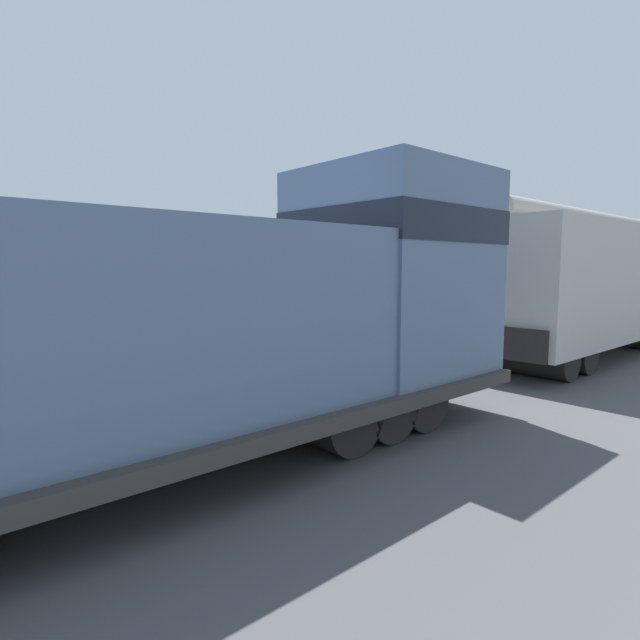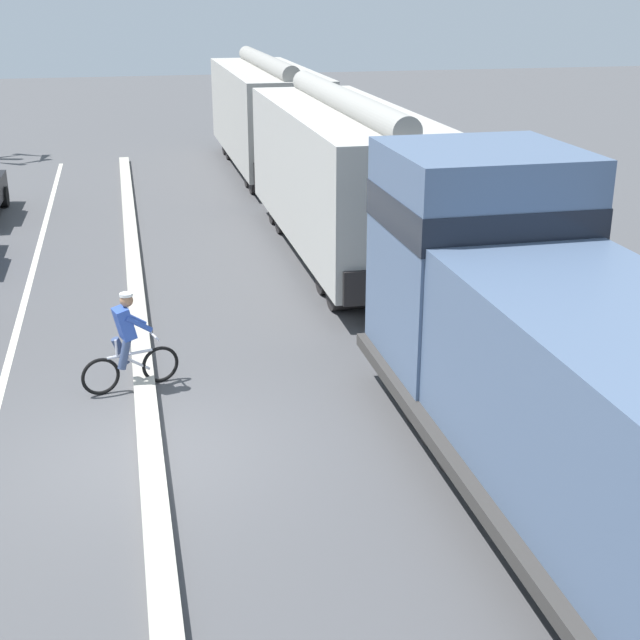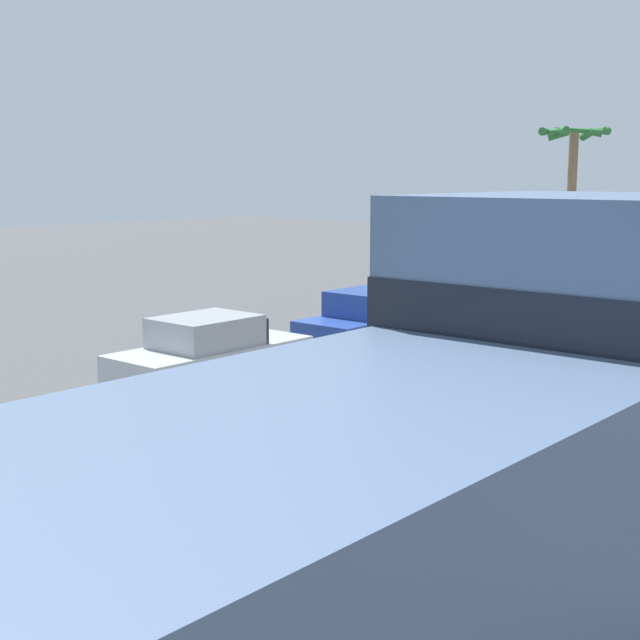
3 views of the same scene
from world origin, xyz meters
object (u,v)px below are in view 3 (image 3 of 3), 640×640
(parked_car_black, at_px, (485,300))
(cyclist, at_px, (279,422))
(parked_car_silver, at_px, (211,356))
(locomotive, at_px, (331,612))
(palm_tree_near, at_px, (573,164))
(parked_car_blue, at_px, (374,323))

(parked_car_black, xyz_separation_m, cyclist, (4.36, -13.17, 0.00))
(parked_car_silver, xyz_separation_m, cyclist, (4.34, -2.60, 0.00))
(parked_car_black, bearing_deg, locomotive, -62.01)
(locomotive, distance_m, parked_car_black, 20.92)
(locomotive, height_order, palm_tree_near, palm_tree_near)
(parked_car_blue, bearing_deg, locomotive, -53.43)
(parked_car_silver, distance_m, parked_car_blue, 5.30)
(parked_car_silver, distance_m, cyclist, 5.06)
(parked_car_silver, xyz_separation_m, parked_car_blue, (0.01, 5.30, 0.00))
(cyclist, height_order, palm_tree_near, palm_tree_near)
(parked_car_silver, height_order, cyclist, cyclist)
(cyclist, distance_m, palm_tree_near, 25.03)
(parked_car_silver, bearing_deg, palm_tree_near, 96.72)
(parked_car_silver, relative_size, cyclist, 2.45)
(locomotive, bearing_deg, parked_car_silver, 141.17)
(parked_car_black, distance_m, palm_tree_near, 11.56)
(locomotive, distance_m, palm_tree_near, 31.66)
(locomotive, relative_size, parked_car_blue, 2.76)
(parked_car_blue, distance_m, cyclist, 9.01)
(parked_car_silver, relative_size, parked_car_blue, 1.00)
(parked_car_black, distance_m, cyclist, 13.88)
(parked_car_blue, xyz_separation_m, cyclist, (4.33, -7.90, 0.00))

